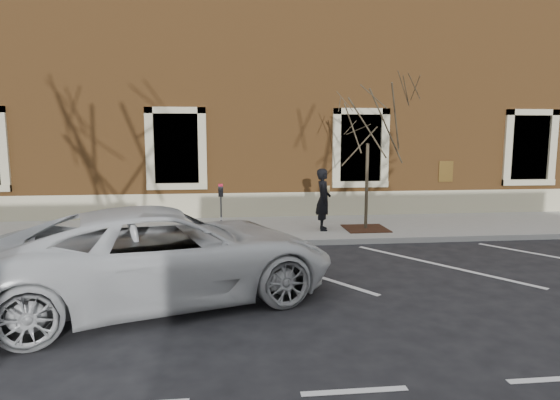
{
  "coord_description": "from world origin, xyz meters",
  "views": [
    {
      "loc": [
        -1.34,
        -11.7,
        2.8
      ],
      "look_at": [
        0.0,
        0.6,
        1.1
      ],
      "focal_mm": 30.0,
      "sensor_mm": 36.0,
      "label": 1
    }
  ],
  "objects": [
    {
      "name": "tree_grate",
      "position": [
        2.53,
        1.13,
        0.16
      ],
      "size": [
        1.19,
        1.19,
        0.03
      ],
      "primitive_type": "cube",
      "color": "#391A12",
      "rests_on": "sidewalk_near"
    },
    {
      "name": "parking_stripes",
      "position": [
        0.0,
        -2.2,
        0.0
      ],
      "size": [
        28.0,
        4.4,
        0.01
      ],
      "primitive_type": null,
      "color": "silver",
      "rests_on": "ground"
    },
    {
      "name": "white_truck",
      "position": [
        -2.43,
        -3.78,
        0.81
      ],
      "size": [
        6.34,
        4.35,
        1.61
      ],
      "primitive_type": "imported",
      "rotation": [
        0.0,
        0.0,
        1.89
      ],
      "color": "silver",
      "rests_on": "ground"
    },
    {
      "name": "sidewalk_near",
      "position": [
        0.0,
        1.75,
        0.07
      ],
      "size": [
        40.0,
        3.5,
        0.15
      ],
      "primitive_type": "cube",
      "color": "#ACAAA2",
      "rests_on": "ground"
    },
    {
      "name": "parking_meter",
      "position": [
        -1.57,
        0.64,
        1.12
      ],
      "size": [
        0.13,
        0.1,
        1.4
      ],
      "rotation": [
        0.0,
        0.0,
        -0.41
      ],
      "color": "#595B60",
      "rests_on": "sidewalk_near"
    },
    {
      "name": "curb_near",
      "position": [
        0.0,
        -0.05,
        0.07
      ],
      "size": [
        40.0,
        0.12,
        0.15
      ],
      "primitive_type": "cube",
      "color": "#9E9E99",
      "rests_on": "ground"
    },
    {
      "name": "man",
      "position": [
        1.29,
        1.13,
        1.02
      ],
      "size": [
        0.48,
        0.67,
        1.75
      ],
      "primitive_type": "imported",
      "rotation": [
        0.0,
        0.0,
        1.48
      ],
      "color": "black",
      "rests_on": "sidewalk_near"
    },
    {
      "name": "building_civic",
      "position": [
        0.0,
        7.74,
        4.0
      ],
      "size": [
        40.0,
        8.62,
        8.0
      ],
      "color": "brown",
      "rests_on": "ground"
    },
    {
      "name": "ground",
      "position": [
        0.0,
        0.0,
        0.0
      ],
      "size": [
        120.0,
        120.0,
        0.0
      ],
      "primitive_type": "plane",
      "color": "#28282B",
      "rests_on": "ground"
    },
    {
      "name": "sapling",
      "position": [
        2.53,
        1.13,
        3.26
      ],
      "size": [
        2.67,
        2.67,
        4.45
      ],
      "color": "#3D3425",
      "rests_on": "sidewalk_near"
    }
  ]
}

